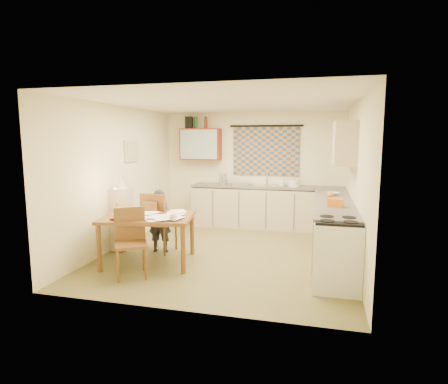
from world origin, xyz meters
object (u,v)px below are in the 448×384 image
(shelf_stand, at_px, (122,219))
(counter_back, at_px, (268,207))
(chair_far, at_px, (159,234))
(dining_table, at_px, (149,239))
(stove, at_px, (337,255))
(person, at_px, (160,221))
(counter_right, at_px, (333,230))

(shelf_stand, bearing_deg, counter_back, 44.88)
(counter_back, xyz_separation_m, chair_far, (-1.56, -2.19, -0.13))
(chair_far, height_order, shelf_stand, shelf_stand)
(dining_table, distance_m, chair_far, 0.57)
(counter_back, relative_size, stove, 3.59)
(stove, height_order, person, person)
(dining_table, height_order, chair_far, chair_far)
(counter_back, distance_m, shelf_stand, 3.16)
(counter_right, bearing_deg, chair_far, -171.41)
(stove, bearing_deg, chair_far, 161.96)
(counter_back, xyz_separation_m, counter_right, (1.30, -1.76, -0.00))
(shelf_stand, bearing_deg, chair_far, 3.29)
(person, bearing_deg, chair_far, 51.51)
(dining_table, height_order, shelf_stand, shelf_stand)
(person, bearing_deg, stove, 154.02)
(counter_back, relative_size, shelf_stand, 3.05)
(chair_far, bearing_deg, dining_table, 104.76)
(dining_table, distance_m, shelf_stand, 0.93)
(counter_right, xyz_separation_m, shelf_stand, (-3.54, -0.47, 0.09))
(dining_table, xyz_separation_m, shelf_stand, (-0.75, 0.52, 0.16))
(stove, relative_size, shelf_stand, 0.85)
(counter_right, distance_m, chair_far, 2.90)
(dining_table, bearing_deg, person, 85.87)
(chair_far, bearing_deg, shelf_stand, 10.79)
(person, relative_size, shelf_stand, 1.00)
(dining_table, xyz_separation_m, person, (-0.07, 0.57, 0.16))
(person, distance_m, shelf_stand, 0.68)
(dining_table, distance_m, person, 0.60)
(counter_right, distance_m, shelf_stand, 3.57)
(stove, distance_m, dining_table, 2.82)
(stove, relative_size, chair_far, 0.89)
(counter_back, relative_size, dining_table, 2.18)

